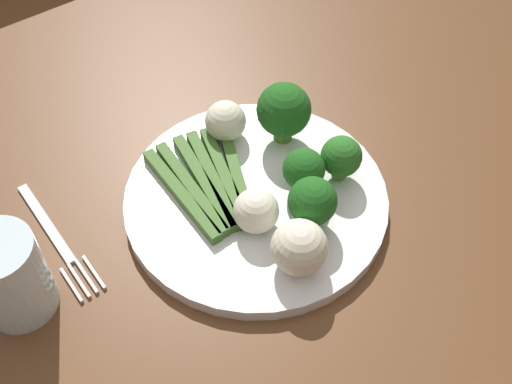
# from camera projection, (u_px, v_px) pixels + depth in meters

# --- Properties ---
(dining_table) EXTENTS (1.38, 1.09, 0.75)m
(dining_table) POSITION_uv_depth(u_px,v_px,m) (241.00, 294.00, 0.71)
(dining_table) COLOR brown
(dining_table) RESTS_ON ground_plane
(plate) EXTENTS (0.27, 0.27, 0.01)m
(plate) POSITION_uv_depth(u_px,v_px,m) (256.00, 200.00, 0.67)
(plate) COLOR white
(plate) RESTS_ON dining_table
(asparagus_bundle) EXTENTS (0.10, 0.15, 0.01)m
(asparagus_bundle) POSITION_uv_depth(u_px,v_px,m) (208.00, 183.00, 0.66)
(asparagus_bundle) COLOR #3D6626
(asparagus_bundle) RESTS_ON plate
(broccoli_back) EXTENTS (0.05, 0.05, 0.06)m
(broccoli_back) POSITION_uv_depth(u_px,v_px,m) (312.00, 202.00, 0.61)
(broccoli_back) COLOR #4C7F2B
(broccoli_back) RESTS_ON plate
(broccoli_right) EXTENTS (0.06, 0.06, 0.07)m
(broccoli_right) POSITION_uv_depth(u_px,v_px,m) (284.00, 111.00, 0.68)
(broccoli_right) COLOR #4C7F2B
(broccoli_right) RESTS_ON plate
(broccoli_near_center) EXTENTS (0.04, 0.04, 0.05)m
(broccoli_near_center) POSITION_uv_depth(u_px,v_px,m) (304.00, 170.00, 0.64)
(broccoli_near_center) COLOR #4C7F2B
(broccoli_near_center) RESTS_ON plate
(broccoli_left) EXTENTS (0.04, 0.04, 0.05)m
(broccoli_left) POSITION_uv_depth(u_px,v_px,m) (341.00, 157.00, 0.65)
(broccoli_left) COLOR #568E33
(broccoli_left) RESTS_ON plate
(cauliflower_mid) EXTENTS (0.05, 0.05, 0.05)m
(cauliflower_mid) POSITION_uv_depth(u_px,v_px,m) (226.00, 121.00, 0.70)
(cauliflower_mid) COLOR silver
(cauliflower_mid) RESTS_ON plate
(cauliflower_front) EXTENTS (0.05, 0.05, 0.05)m
(cauliflower_front) POSITION_uv_depth(u_px,v_px,m) (256.00, 211.00, 0.62)
(cauliflower_front) COLOR white
(cauliflower_front) RESTS_ON plate
(cauliflower_outer_edge) EXTENTS (0.05, 0.05, 0.05)m
(cauliflower_outer_edge) POSITION_uv_depth(u_px,v_px,m) (299.00, 247.00, 0.59)
(cauliflower_outer_edge) COLOR silver
(cauliflower_outer_edge) RESTS_ON plate
(fork) EXTENTS (0.04, 0.17, 0.00)m
(fork) POSITION_uv_depth(u_px,v_px,m) (57.00, 239.00, 0.64)
(fork) COLOR silver
(fork) RESTS_ON dining_table
(water_glass) EXTENTS (0.07, 0.07, 0.09)m
(water_glass) POSITION_uv_depth(u_px,v_px,m) (9.00, 277.00, 0.56)
(water_glass) COLOR silver
(water_glass) RESTS_ON dining_table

